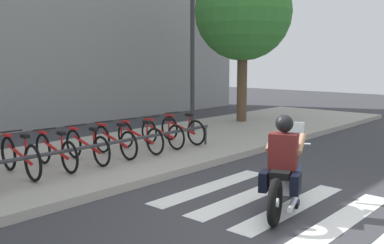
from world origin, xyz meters
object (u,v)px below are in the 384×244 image
at_px(bicycle_5, 140,137).
at_px(bicycle_7, 182,129).
at_px(tree_near_rack, 243,12).
at_px(rider, 284,156).
at_px(bicycle_1, 20,157).
at_px(bicycle_3, 87,146).
at_px(bicycle_4, 115,141).
at_px(motorcycle, 284,179).
at_px(bike_rack, 118,143).
at_px(bicycle_6, 162,133).
at_px(bicycle_2, 56,151).
at_px(street_lamp, 192,46).

bearing_deg(bicycle_5, bicycle_7, -0.04).
height_order(bicycle_5, tree_near_rack, tree_near_rack).
bearing_deg(rider, bicycle_1, 114.49).
relative_size(bicycle_3, bicycle_4, 1.04).
height_order(motorcycle, bike_rack, motorcycle).
relative_size(bicycle_5, bicycle_6, 1.07).
height_order(bicycle_2, street_lamp, street_lamp).
bearing_deg(bicycle_4, street_lamp, 13.41).
bearing_deg(bicycle_6, bicycle_4, -179.98).
distance_m(bicycle_4, bicycle_6, 1.42).
xyz_separation_m(motorcycle, street_lamp, (3.57, 5.03, 2.15)).
xyz_separation_m(rider, bicycle_7, (2.34, 4.23, -0.34)).
height_order(bicycle_2, bicycle_4, bicycle_4).
relative_size(bicycle_3, tree_near_rack, 0.31).
xyz_separation_m(rider, bike_rack, (-0.15, 3.68, -0.26)).
bearing_deg(bicycle_5, rider, -102.25).
distance_m(bicycle_1, street_lamp, 6.02).
relative_size(bicycle_7, tree_near_rack, 0.30).
relative_size(bicycle_2, bicycle_5, 0.99).
height_order(rider, bicycle_1, rider).
height_order(street_lamp, tree_near_rack, tree_near_rack).
bearing_deg(bicycle_7, bicycle_6, 179.93).
bearing_deg(bicycle_6, street_lamp, 22.12).
xyz_separation_m(bicycle_4, bicycle_6, (1.42, 0.00, -0.01)).
xyz_separation_m(rider, bicycle_6, (1.63, 4.24, -0.35)).
distance_m(bicycle_1, tree_near_rack, 9.24).
height_order(motorcycle, bicycle_3, motorcycle).
relative_size(bicycle_2, tree_near_rack, 0.31).
distance_m(bicycle_1, bicycle_5, 2.85).
bearing_deg(bicycle_5, bicycle_2, -179.99).
bearing_deg(motorcycle, street_lamp, 54.60).
bearing_deg(motorcycle, bicycle_5, 78.64).
distance_m(bicycle_2, bicycle_5, 2.14).
bearing_deg(bicycle_4, bicycle_5, 0.06).
distance_m(rider, bicycle_2, 4.42).
distance_m(rider, tree_near_rack, 9.08).
relative_size(bicycle_3, bicycle_5, 0.99).
height_order(bicycle_2, bike_rack, bicycle_2).
height_order(bicycle_1, bike_rack, bicycle_1).
height_order(motorcycle, bicycle_5, motorcycle).
bearing_deg(rider, bike_rack, 92.32).
bearing_deg(bicycle_5, bicycle_1, -179.97).
height_order(bicycle_3, bicycle_7, bicycle_7).
distance_m(bicycle_4, bicycle_5, 0.71).
xyz_separation_m(bicycle_6, bicycle_7, (0.71, -0.00, 0.01)).
distance_m(bike_rack, tree_near_rack, 7.71).
bearing_deg(bike_rack, bicycle_5, 27.46).
xyz_separation_m(bicycle_2, tree_near_rack, (7.84, 1.22, 3.30)).
distance_m(bicycle_7, street_lamp, 2.62).
bearing_deg(rider, bicycle_2, 106.03).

